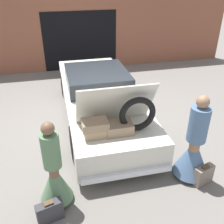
{
  "coord_description": "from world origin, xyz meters",
  "views": [
    {
      "loc": [
        -1.1,
        -6.18,
        3.66
      ],
      "look_at": [
        0.0,
        -1.46,
        0.92
      ],
      "focal_mm": 42.0,
      "sensor_mm": 36.0,
      "label": 1
    }
  ],
  "objects_px": {
    "person_left": "(54,175)",
    "person_right": "(194,150)",
    "car": "(100,98)",
    "suitcase_beside_left_person": "(50,212)",
    "suitcase_beside_right_person": "(204,175)"
  },
  "relations": [
    {
      "from": "person_left",
      "to": "suitcase_beside_right_person",
      "type": "distance_m",
      "value": 2.75
    },
    {
      "from": "person_left",
      "to": "person_right",
      "type": "bearing_deg",
      "value": 104.85
    },
    {
      "from": "person_left",
      "to": "suitcase_beside_right_person",
      "type": "xyz_separation_m",
      "value": [
        2.72,
        -0.2,
        -0.38
      ]
    },
    {
      "from": "car",
      "to": "person_left",
      "type": "xyz_separation_m",
      "value": [
        -1.29,
        -2.74,
        0.01
      ]
    },
    {
      "from": "person_left",
      "to": "person_right",
      "type": "xyz_separation_m",
      "value": [
        2.59,
        0.06,
        0.04
      ]
    },
    {
      "from": "person_right",
      "to": "suitcase_beside_right_person",
      "type": "distance_m",
      "value": 0.52
    },
    {
      "from": "car",
      "to": "suitcase_beside_left_person",
      "type": "distance_m",
      "value": 3.46
    },
    {
      "from": "suitcase_beside_right_person",
      "to": "suitcase_beside_left_person",
      "type": "bearing_deg",
      "value": -176.18
    },
    {
      "from": "suitcase_beside_right_person",
      "to": "person_left",
      "type": "bearing_deg",
      "value": 175.79
    },
    {
      "from": "suitcase_beside_right_person",
      "to": "car",
      "type": "bearing_deg",
      "value": 115.92
    },
    {
      "from": "car",
      "to": "suitcase_beside_left_person",
      "type": "bearing_deg",
      "value": -114.45
    },
    {
      "from": "car",
      "to": "person_left",
      "type": "height_order",
      "value": "car"
    },
    {
      "from": "person_left",
      "to": "person_right",
      "type": "height_order",
      "value": "person_right"
    },
    {
      "from": "person_right",
      "to": "suitcase_beside_left_person",
      "type": "distance_m",
      "value": 2.79
    },
    {
      "from": "car",
      "to": "suitcase_beside_left_person",
      "type": "height_order",
      "value": "car"
    }
  ]
}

